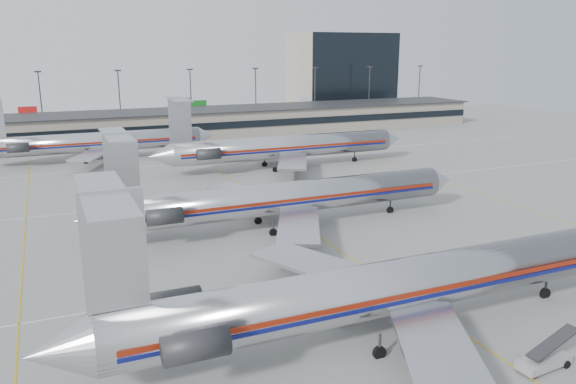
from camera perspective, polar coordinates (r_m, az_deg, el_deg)
ground at (r=47.48m, az=13.76°, el=-11.36°), size 260.00×260.00×0.00m
apron_markings at (r=55.01m, az=7.46°, el=-7.38°), size 160.00×0.15×0.02m
terminal at (r=135.37m, az=-12.02°, el=6.78°), size 162.00×17.00×6.25m
light_mast_row at (r=148.51m, az=-13.25°, el=9.47°), size 163.60×0.40×15.28m
distant_building at (r=184.53m, az=5.37°, el=11.88°), size 30.00×20.00×25.00m
jet_foreground at (r=41.26m, az=10.06°, el=-9.49°), size 49.25×29.00×12.89m
jet_second_row at (r=64.75m, az=-0.67°, el=-0.60°), size 46.84×27.58×12.26m
jet_third_row at (r=97.56m, az=-0.71°, el=4.61°), size 47.25×29.07×12.92m
jet_back_row at (r=110.40m, az=-19.05°, el=4.83°), size 43.95×27.03×12.02m
belt_loader at (r=41.63m, az=24.65°, el=-15.18°), size 4.65×1.70×2.43m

